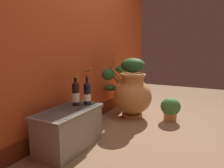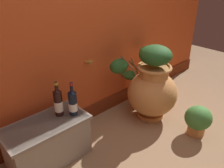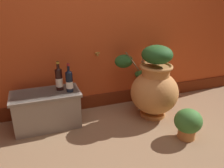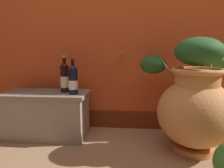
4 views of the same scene
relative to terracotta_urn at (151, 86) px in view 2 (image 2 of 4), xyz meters
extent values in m
cube|color=#D15123|center=(-0.56, 0.54, 0.90)|extent=(4.40, 0.20, 2.60)
cube|color=maroon|center=(-0.56, 0.43, -0.31)|extent=(4.40, 0.02, 0.18)
cylinder|color=#B28433|center=(-0.59, 0.39, 0.33)|extent=(0.02, 0.10, 0.02)
torus|color=#B28433|center=(-0.59, 0.34, 0.36)|extent=(0.06, 0.06, 0.01)
cylinder|color=#D68E4C|center=(0.00, -0.02, -0.37)|extent=(0.30, 0.30, 0.05)
ellipsoid|color=#D68E4C|center=(0.00, -0.02, -0.09)|extent=(0.57, 0.57, 0.52)
cylinder|color=#D68E4C|center=(0.00, -0.02, 0.16)|extent=(0.32, 0.32, 0.14)
torus|color=#D68E4C|center=(0.00, -0.02, 0.23)|extent=(0.38, 0.38, 0.04)
cylinder|color=brown|center=(0.00, 0.25, 0.14)|extent=(0.02, 0.16, 0.22)
ellipsoid|color=#2D6628|center=(0.00, 0.35, 0.01)|extent=(0.14, 0.21, 0.09)
cylinder|color=brown|center=(0.01, 0.25, 0.15)|extent=(0.02, 0.24, 0.12)
ellipsoid|color=#2D6628|center=(0.01, 0.34, 0.02)|extent=(0.15, 0.12, 0.11)
cylinder|color=brown|center=(-0.21, 0.16, 0.27)|extent=(0.15, 0.14, 0.22)
ellipsoid|color=#235623|center=(-0.30, 0.23, 0.26)|extent=(0.23, 0.17, 0.16)
cylinder|color=brown|center=(0.18, 0.20, 0.28)|extent=(0.13, 0.21, 0.15)
ellipsoid|color=#2D6628|center=(0.24, 0.28, 0.29)|extent=(0.21, 0.18, 0.12)
ellipsoid|color=#235623|center=(0.00, -0.02, 0.37)|extent=(0.35, 0.35, 0.21)
cube|color=#9E9384|center=(-1.24, 0.17, -0.19)|extent=(0.70, 0.36, 0.41)
cube|color=gray|center=(-1.24, 0.17, 0.00)|extent=(0.74, 0.38, 0.03)
cylinder|color=black|center=(-0.97, 0.12, 0.12)|extent=(0.08, 0.08, 0.22)
cone|color=black|center=(-0.97, 0.12, 0.25)|extent=(0.08, 0.08, 0.04)
cylinder|color=black|center=(-0.97, 0.12, 0.28)|extent=(0.03, 0.03, 0.10)
cylinder|color=maroon|center=(-0.97, 0.12, 0.32)|extent=(0.03, 0.03, 0.02)
cylinder|color=white|center=(-0.97, 0.12, 0.09)|extent=(0.08, 0.08, 0.08)
cylinder|color=black|center=(-1.07, 0.20, 0.13)|extent=(0.08, 0.08, 0.24)
cone|color=black|center=(-1.07, 0.20, 0.26)|extent=(0.08, 0.08, 0.04)
cylinder|color=black|center=(-1.07, 0.20, 0.29)|extent=(0.03, 0.03, 0.09)
cylinder|color=#B7932D|center=(-1.07, 0.20, 0.33)|extent=(0.04, 0.04, 0.02)
cylinder|color=white|center=(-1.07, 0.20, 0.10)|extent=(0.08, 0.08, 0.10)
cylinder|color=#D68E4C|center=(0.09, -0.56, -0.33)|extent=(0.18, 0.18, 0.13)
torus|color=#C58346|center=(0.09, -0.56, -0.28)|extent=(0.20, 0.20, 0.02)
ellipsoid|color=#428438|center=(0.09, -0.56, -0.19)|extent=(0.29, 0.28, 0.25)
camera|label=1|loc=(-2.83, -1.14, 0.62)|focal=33.70mm
camera|label=2|loc=(-1.92, -1.40, 1.21)|focal=37.10mm
camera|label=3|loc=(-1.32, -2.20, 1.02)|focal=36.71mm
camera|label=4|loc=(-0.48, -1.64, 0.39)|focal=34.33mm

